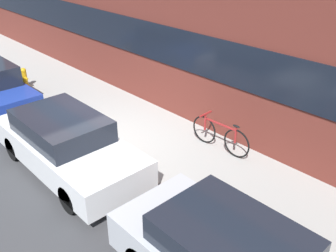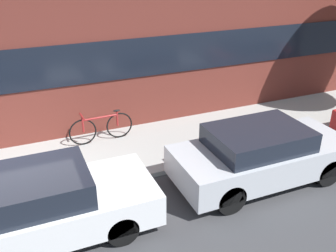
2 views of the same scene
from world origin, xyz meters
TOP-DOWN VIEW (x-y plane):
  - ground_plane at (0.00, 0.00)m, footprint 56.00×56.00m
  - sidewalk_strip at (0.00, 1.35)m, footprint 28.00×2.70m
  - parked_car_white at (0.23, -1.05)m, footprint 4.35×1.74m
  - fire_hydrant at (-5.26, 0.37)m, footprint 0.49×0.27m
  - bicycle at (2.21, 2.10)m, footprint 1.77×0.44m

SIDE VIEW (x-z plane):
  - ground_plane at x=0.00m, z-range 0.00..0.00m
  - sidewalk_strip at x=0.00m, z-range 0.00..0.12m
  - fire_hydrant at x=-5.26m, z-range 0.12..0.82m
  - bicycle at x=2.21m, z-range 0.11..0.96m
  - parked_car_white at x=0.23m, z-range 0.00..1.36m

